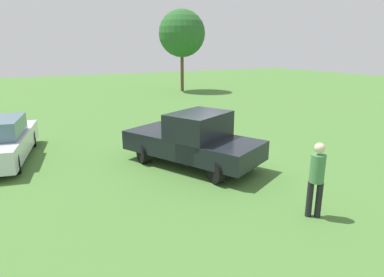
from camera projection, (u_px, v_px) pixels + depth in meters
name	position (u px, v px, depth m)	size (l,w,h in m)	color
ground_plane	(203.00, 159.00, 11.48)	(80.00, 80.00, 0.00)	#477533
pickup_truck	(195.00, 139.00, 10.57)	(4.89, 3.64, 1.78)	black
person_bystander	(317.00, 176.00, 7.29)	(0.45, 0.45, 1.75)	black
tree_back_left	(182.00, 34.00, 28.13)	(3.98, 3.98, 6.92)	brown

